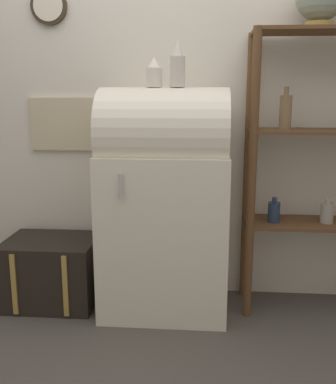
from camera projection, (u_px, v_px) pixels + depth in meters
ground_plane at (160, 328)px, 2.61m from camera, size 12.00×12.00×0.00m
wall_back at (168, 91)px, 2.88m from camera, size 7.00×0.09×2.70m
refrigerator at (164, 201)px, 2.72m from camera, size 0.76×0.59×1.37m
suitcase_trunk at (52, 271)px, 2.90m from camera, size 0.58×0.45×0.42m
shelf_unit at (311, 157)px, 2.68m from camera, size 0.78×0.34×1.69m
vase_left at (154, 73)px, 2.57m from camera, size 0.09×0.09×0.17m
vase_center at (178, 65)px, 2.54m from camera, size 0.09×0.09×0.26m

